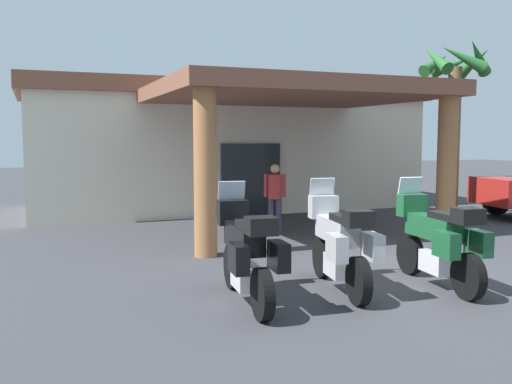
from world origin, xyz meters
name	(u,v)px	position (x,y,z in m)	size (l,w,h in m)	color
ground_plane	(402,270)	(0.00, 0.00, 0.00)	(80.00, 80.00, 0.00)	#38383D
motel_building	(225,145)	(-0.01, 9.55, 2.04)	(12.56, 10.70, 3.91)	silver
motorcycle_black	(247,253)	(-3.16, -0.86, 0.70)	(0.74, 2.21, 1.61)	black
motorcycle_silver	(340,244)	(-1.65, -0.75, 0.70)	(0.86, 2.20, 1.61)	black
motorcycle_green	(438,241)	(-0.15, -1.08, 0.70)	(0.77, 2.21, 1.61)	black
pedestrian	(275,193)	(-0.50, 4.32, 0.94)	(0.47, 0.32, 1.64)	#3F334C
palm_tree_near_portico	(455,92)	(5.18, 4.82, 3.53)	(1.89, 2.03, 4.95)	brown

